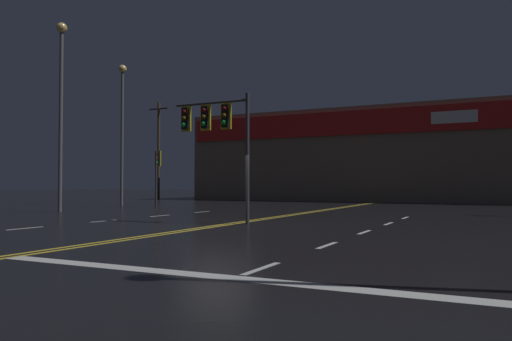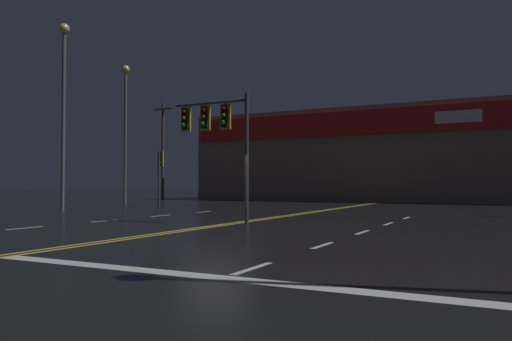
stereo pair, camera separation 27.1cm
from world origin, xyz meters
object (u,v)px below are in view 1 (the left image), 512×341
traffic_signal_median (214,125)px  streetlight_near_right (61,92)px  streetlight_median_approach (122,116)px  traffic_signal_corner_northwest (157,166)px

traffic_signal_median → streetlight_near_right: bearing=165.2°
traffic_signal_median → streetlight_median_approach: bearing=142.3°
traffic_signal_median → traffic_signal_corner_northwest: size_ratio=1.34×
traffic_signal_median → streetlight_median_approach: streetlight_median_approach is taller
traffic_signal_corner_northwest → traffic_signal_median: bearing=-43.8°
traffic_signal_median → traffic_signal_corner_northwest: 13.68m
traffic_signal_corner_northwest → streetlight_median_approach: streetlight_median_approach is taller
traffic_signal_corner_northwest → streetlight_median_approach: bearing=162.5°
traffic_signal_median → traffic_signal_corner_northwest: traffic_signal_median is taller
traffic_signal_corner_northwest → streetlight_median_approach: (-3.98, 1.25, 3.56)m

